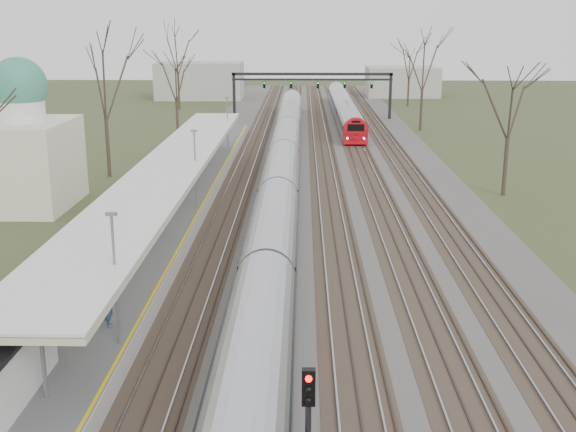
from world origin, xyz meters
name	(u,v)px	position (x,y,z in m)	size (l,w,h in m)	color
track_bed	(316,162)	(0.26, 55.00, 0.06)	(24.00, 160.00, 0.22)	#474442
platform	(185,203)	(-9.05, 37.50, 0.50)	(3.50, 69.00, 1.00)	#9E9B93
canopy	(171,167)	(-9.05, 32.99, 3.93)	(4.10, 50.00, 3.11)	slate
dome_building	(1,155)	(-21.71, 38.00, 3.72)	(10.00, 8.00, 10.30)	beige
signal_gantry	(312,82)	(0.29, 84.99, 4.91)	(21.00, 0.59, 6.08)	black
tree_west_far	(103,80)	(-17.00, 48.00, 8.02)	(5.50, 5.50, 11.33)	#2D231C
tree_east_far	(511,97)	(14.00, 42.00, 7.29)	(5.00, 5.00, 10.30)	#2D231C
train_near	(284,158)	(-2.50, 48.98, 1.48)	(2.62, 90.21, 3.05)	#B0B3BB
train_far	(344,108)	(4.50, 85.56, 1.48)	(2.62, 45.21, 3.05)	#B0B3BB
passenger	(108,304)	(-8.48, 15.54, 1.95)	(0.69, 0.45, 1.89)	#2F415C
signal_post	(308,416)	(-0.75, 6.15, 2.72)	(0.35, 0.45, 4.10)	black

